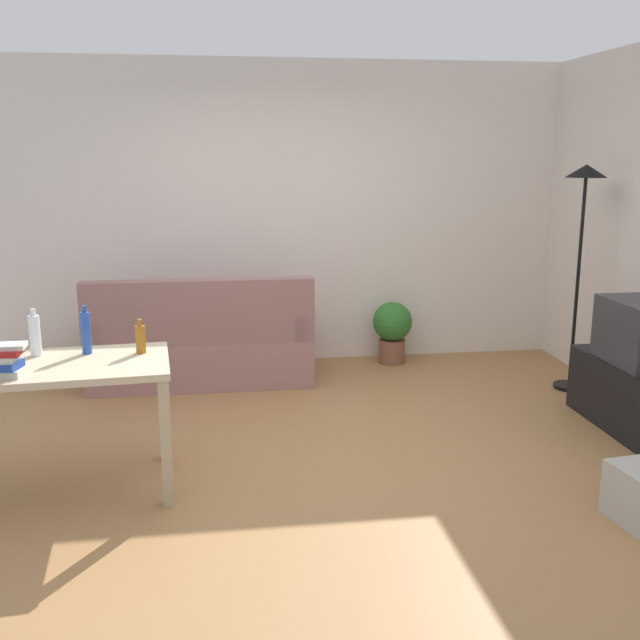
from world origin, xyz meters
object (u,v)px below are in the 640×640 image
potted_plant (392,328)px  bottle_blue (86,332)px  tv_stand (635,397)px  torchiere_lamp (583,216)px  desk (60,382)px  bottle_amber (141,339)px  book_stack (0,360)px  couch (202,346)px  bottle_clear (35,335)px

potted_plant → bottle_blue: size_ratio=2.01×
tv_stand → bottle_blue: 3.68m
torchiere_lamp → potted_plant: 1.92m
desk → tv_stand: bearing=1.6°
bottle_blue → bottle_amber: bottle_blue is taller
desk → book_stack: bearing=-144.6°
torchiere_lamp → potted_plant: bearing=143.8°
couch → potted_plant: (1.72, 0.31, 0.02)m
potted_plant → bottle_blue: (-2.34, -2.12, 0.56)m
couch → potted_plant: 1.75m
couch → book_stack: book_stack is taller
torchiere_lamp → tv_stand: bearing=-90.0°
tv_stand → bottle_clear: bottle_clear is taller
potted_plant → bottle_clear: size_ratio=2.07×
couch → desk: size_ratio=1.46×
potted_plant → bottle_blue: bottle_blue is taller
torchiere_lamp → potted_plant: torchiere_lamp is taller
couch → potted_plant: size_ratio=3.21×
desk → book_stack: (-0.24, -0.21, 0.19)m
bottle_blue → book_stack: (-0.37, -0.39, -0.04)m
tv_stand → desk: desk is taller
tv_stand → bottle_clear: size_ratio=4.00×
tv_stand → torchiere_lamp: size_ratio=0.61×
desk → bottle_clear: (-0.15, 0.18, 0.23)m
bottle_amber → book_stack: bearing=-152.2°
bottle_clear → couch: bearing=63.7°
torchiere_lamp → book_stack: bearing=-158.5°
tv_stand → book_stack: book_stack is taller
potted_plant → couch: bearing=-169.7°
couch → book_stack: 2.46m
torchiere_lamp → book_stack: 4.32m
bottle_clear → bottle_amber: bearing=-2.5°
bottle_amber → book_stack: bottle_amber is taller
couch → bottle_clear: bottle_clear is taller
couch → bottle_blue: size_ratio=6.45×
desk → bottle_clear: bearing=125.7°
bottle_blue → bottle_amber: bearing=-5.9°
bottle_clear → book_stack: bottle_clear is taller
desk → bottle_blue: (0.13, 0.18, 0.24)m
torchiere_lamp → bottle_amber: bearing=-159.9°
potted_plant → book_stack: size_ratio=2.13×
tv_stand → bottle_blue: size_ratio=3.87×
couch → torchiere_lamp: size_ratio=1.01×
bottle_clear → bottle_amber: bottle_clear is taller
torchiere_lamp → bottle_clear: size_ratio=6.58×
desk → book_stack: 0.37m
bottle_amber → book_stack: 0.77m
bottle_blue → book_stack: 0.54m
tv_stand → torchiere_lamp: bearing=0.0°
tv_stand → potted_plant: bearing=34.4°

